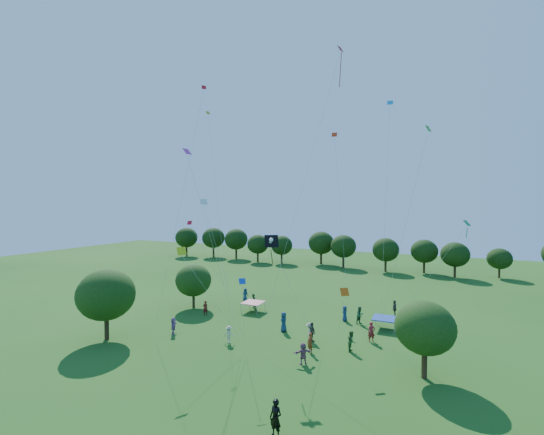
{
  "coord_description": "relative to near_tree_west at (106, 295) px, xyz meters",
  "views": [
    {
      "loc": [
        12.79,
        -13.88,
        12.07
      ],
      "look_at": [
        0.0,
        14.0,
        11.0
      ],
      "focal_mm": 24.0,
      "sensor_mm": 36.0,
      "label": 1
    }
  ],
  "objects": [
    {
      "name": "near_tree_west",
      "position": [
        0.0,
        0.0,
        0.0
      ],
      "size": [
        5.04,
        5.04,
        6.31
      ],
      "color": "#422B19",
      "rests_on": "ground"
    },
    {
      "name": "near_tree_north",
      "position": [
        0.88,
        11.53,
        -0.81
      ],
      "size": [
        4.15,
        4.15,
        5.1
      ],
      "color": "#422B19",
      "rests_on": "ground"
    },
    {
      "name": "near_tree_east",
      "position": [
        26.15,
        3.99,
        -0.49
      ],
      "size": [
        4.08,
        4.08,
        5.39
      ],
      "color": "#422B19",
      "rests_on": "ground"
    },
    {
      "name": "treeline",
      "position": [
        12.36,
        46.26,
        0.05
      ],
      "size": [
        88.01,
        8.77,
        6.77
      ],
      "color": "#422B19",
      "rests_on": "ground"
    },
    {
      "name": "tent_red_stripe",
      "position": [
        8.02,
        12.98,
        -3.0
      ],
      "size": [
        2.2,
        2.2,
        1.1
      ],
      "color": "red",
      "rests_on": "ground"
    },
    {
      "name": "tent_blue",
      "position": [
        22.29,
        13.25,
        -3.0
      ],
      "size": [
        2.2,
        2.2,
        1.1
      ],
      "color": "#183C9C",
      "rests_on": "ground"
    },
    {
      "name": "man_in_black",
      "position": [
        19.34,
        -6.16,
        -3.06
      ],
      "size": [
        0.82,
        0.62,
        1.95
      ],
      "primitive_type": "imported",
      "rotation": [
        0.0,
        0.0,
        -0.22
      ],
      "color": "black",
      "rests_on": "ground"
    },
    {
      "name": "crowd_person_0",
      "position": [
        4.97,
        16.66,
        -3.24
      ],
      "size": [
        0.79,
        0.44,
        1.59
      ],
      "primitive_type": "imported",
      "rotation": [
        0.0,
        0.0,
        3.13
      ],
      "color": "navy",
      "rests_on": "ground"
    },
    {
      "name": "crowd_person_1",
      "position": [
        17.54,
        4.79,
        -3.23
      ],
      "size": [
        0.72,
        0.62,
        1.62
      ],
      "primitive_type": "imported",
      "rotation": [
        0.0,
        0.0,
        5.81
      ],
      "color": "maroon",
      "rests_on": "ground"
    },
    {
      "name": "crowd_person_2",
      "position": [
        20.54,
        6.53,
        -3.2
      ],
      "size": [
        0.52,
        0.87,
        1.68
      ],
      "primitive_type": "imported",
      "rotation": [
        0.0,
        0.0,
        1.66
      ],
      "color": "#285624",
      "rests_on": "ground"
    },
    {
      "name": "crowd_person_3",
      "position": [
        16.62,
        7.27,
        -3.24
      ],
      "size": [
        0.65,
        1.11,
        1.6
      ],
      "primitive_type": "imported",
      "rotation": [
        0.0,
        0.0,
        4.89
      ],
      "color": "#AC9889",
      "rests_on": "ground"
    },
    {
      "name": "crowd_person_4",
      "position": [
        16.88,
        7.21,
        -3.18
      ],
      "size": [
        1.07,
        0.98,
        1.71
      ],
      "primitive_type": "imported",
      "rotation": [
        0.0,
        0.0,
        2.47
      ],
      "color": "#3A352E",
      "rests_on": "ground"
    },
    {
      "name": "crowd_person_5",
      "position": [
        17.7,
        2.6,
        -3.23
      ],
      "size": [
        1.49,
        1.41,
        1.62
      ],
      "primitive_type": "imported",
      "rotation": [
        0.0,
        0.0,
        3.87
      ],
      "color": "#945676",
      "rests_on": "ground"
    },
    {
      "name": "crowd_person_6",
      "position": [
        18.2,
        14.02,
        -3.24
      ],
      "size": [
        0.55,
        0.84,
        1.59
      ],
      "primitive_type": "imported",
      "rotation": [
        0.0,
        0.0,
        4.88
      ],
      "color": "navy",
      "rests_on": "ground"
    },
    {
      "name": "crowd_person_7",
      "position": [
        21.68,
        9.3,
        -3.16
      ],
      "size": [
        0.77,
        0.65,
        1.75
      ],
      "primitive_type": "imported",
      "rotation": [
        0.0,
        0.0,
        0.43
      ],
      "color": "maroon",
      "rests_on": "ground"
    },
    {
      "name": "crowd_person_8",
      "position": [
        7.22,
        14.48,
        -3.23
      ],
      "size": [
        0.48,
        0.82,
        1.61
      ],
      "primitive_type": "imported",
      "rotation": [
        0.0,
        0.0,
        4.65
      ],
      "color": "#296032",
      "rests_on": "ground"
    },
    {
      "name": "crowd_person_9",
      "position": [
        10.39,
        3.85,
        -3.28
      ],
      "size": [
        1.07,
        0.67,
        1.51
      ],
      "primitive_type": "imported",
      "rotation": [
        0.0,
        0.0,
        3.39
      ],
      "color": "beige",
      "rests_on": "ground"
    },
    {
      "name": "crowd_person_10",
      "position": [
        22.74,
        17.61,
        -3.13
      ],
      "size": [
        0.61,
        1.12,
        1.82
      ],
      "primitive_type": "imported",
      "rotation": [
        0.0,
        0.0,
        4.83
      ],
      "color": "#403533",
      "rests_on": "ground"
    },
    {
      "name": "crowd_person_11",
      "position": [
        4.53,
        3.59,
        -3.26
      ],
      "size": [
        1.17,
        1.51,
        1.55
      ],
      "primitive_type": "imported",
      "rotation": [
        0.0,
        0.0,
        2.1
      ],
      "color": "#9B5C9E",
      "rests_on": "ground"
    },
    {
      "name": "crowd_person_12",
      "position": [
        13.63,
        8.51,
        -3.11
      ],
      "size": [
        0.67,
        1.0,
        1.86
      ],
      "primitive_type": "imported",
      "rotation": [
        0.0,
        0.0,
        4.91
      ],
      "color": "navy",
      "rests_on": "ground"
    },
    {
      "name": "crowd_person_13",
      "position": [
        3.86,
        9.63,
        -3.25
      ],
      "size": [
        0.64,
        0.7,
        1.58
      ],
      "primitive_type": "imported",
      "rotation": [
        0.0,
        0.0,
        4.14
      ],
      "color": "maroon",
      "rests_on": "ground"
    },
    {
      "name": "crowd_person_14",
      "position": [
        19.81,
        13.78,
        -3.16
      ],
      "size": [
        0.87,
        0.98,
        1.75
      ],
      "primitive_type": "imported",
      "rotation": [
        0.0,
        0.0,
        0.98
      ],
      "color": "#235332",
      "rests_on": "ground"
    },
    {
      "name": "pirate_kite",
      "position": [
        14.89,
        3.08,
        5.04
      ],
      "size": [
        3.67,
        2.55,
        8.36
      ],
      "color": "black"
    },
    {
      "name": "red_high_kite",
      "position": [
        17.52,
        8.83,
        16.74
      ],
      "size": [
        5.03,
        7.26,
        25.35
      ],
      "color": "red"
    },
    {
      "name": "small_kite_0",
      "position": [
        6.37,
        3.44,
        11.08
      ],
      "size": [
        4.49,
        1.77,
        21.36
      ],
      "color": "red"
    },
    {
      "name": "small_kite_1",
      "position": [
        20.29,
        4.81,
        1.0
      ],
      "size": [
        1.11,
        1.09,
        4.29
      ],
      "color": "#F2560C"
    },
    {
      "name": "small_kite_2",
      "position": [
        0.79,
        15.98,
        13.04
      ],
      "size": [
        3.91,
        1.79,
        22.86
      ],
      "color": "gold"
    },
    {
      "name": "small_kite_3",
      "position": [
        25.18,
        6.3,
        9.25
      ],
      "size": [
        4.03,
        4.94,
        16.4
      ],
      "color": "#2B921A"
    },
    {
      "name": "small_kite_4",
      "position": [
        13.86,
        0.13,
        1.7
      ],
      "size": [
        1.75,
        3.14,
        5.44
      ],
      "color": "blue"
    },
    {
      "name": "small_kite_5",
      "position": [
        10.22,
        -0.22,
        9.01
      ],
      "size": [
        2.68,
        3.66,
        15.0
      ],
      "color": "#8D1785"
    },
    {
      "name": "small_kite_6",
      "position": [
        10.05,
        1.75,
        6.15
      ],
      "size": [
        3.47,
        1.11,
        11.24
      ],
      "color": "silver"
    },
    {
      "name": "small_kite_7",
      "position": [
        22.79,
        9.91,
        11.29
      ],
      "size": [
        0.9,
        0.38,
        19.79
      ],
      "color": "#0E8ED4"
    },
    {
      "name": "small_kite_8",
      "position": [
        -0.84,
        14.28,
        4.43
      ],
      "size": [
        5.14,
        1.44,
        8.75
      ],
      "color": "red"
    },
    {
      "name": "small_kite_9",
      "position": [
        17.0,
        15.33,
        11.27
      ],
      "size": [
        2.57,
        2.71,
        18.66
      ],
      "color": "red"
    },
    {
      "name": "small_kite_10",
      "position": [
        8.77,
        0.29,
        3.6
      ],
      "size": [
        4.09,
        2.95,
        7.41
      ],
      "color": "#CCCD12"
    },
    {
      "name": "small_kite_11",
      "position": [
        28.5,
        13.56,
        5.13
      ],
      "size": [
        5.66,
        3.91,
        9.42
      ],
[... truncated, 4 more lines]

